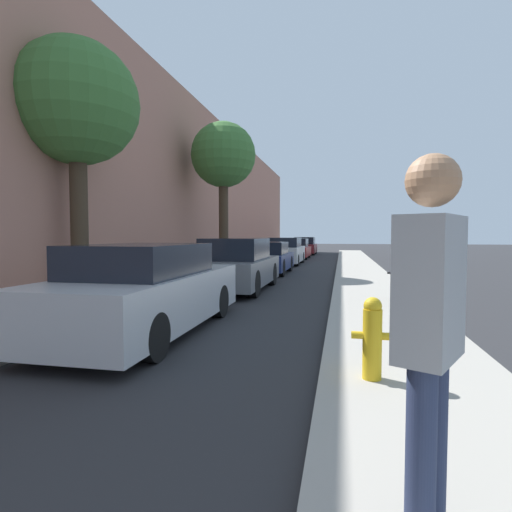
% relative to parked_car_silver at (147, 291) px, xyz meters
% --- Properties ---
extents(ground_plane, '(120.00, 120.00, 0.00)m').
position_rel_parked_car_silver_xyz_m(ground_plane, '(0.95, 8.12, -0.69)').
color(ground_plane, '#28282B').
extents(sidewalk_left, '(2.00, 52.00, 0.12)m').
position_rel_parked_car_silver_xyz_m(sidewalk_left, '(-1.95, 8.12, -0.63)').
color(sidewalk_left, '#9E998E').
rests_on(sidewalk_left, ground).
extents(sidewalk_right, '(2.00, 52.00, 0.12)m').
position_rel_parked_car_silver_xyz_m(sidewalk_right, '(3.85, 8.12, -0.63)').
color(sidewalk_right, '#9E998E').
rests_on(sidewalk_right, ground).
extents(building_facade_left, '(0.70, 52.00, 7.28)m').
position_rel_parked_car_silver_xyz_m(building_facade_left, '(-3.30, 8.12, 2.95)').
color(building_facade_left, tan).
rests_on(building_facade_left, ground).
extents(parked_car_silver, '(1.74, 4.56, 1.44)m').
position_rel_parked_car_silver_xyz_m(parked_car_silver, '(0.00, 0.00, 0.00)').
color(parked_car_silver, black).
rests_on(parked_car_silver, ground).
extents(parked_car_grey, '(1.76, 4.34, 1.49)m').
position_rel_parked_car_silver_xyz_m(parked_car_grey, '(0.13, 5.29, 0.02)').
color(parked_car_grey, black).
rests_on(parked_car_grey, ground).
extents(parked_car_navy, '(1.76, 3.90, 1.30)m').
position_rel_parked_car_silver_xyz_m(parked_car_navy, '(0.06, 10.49, -0.06)').
color(parked_car_navy, black).
rests_on(parked_car_navy, ground).
extents(parked_car_white, '(1.70, 4.55, 1.44)m').
position_rel_parked_car_silver_xyz_m(parked_car_white, '(0.10, 15.95, -0.00)').
color(parked_car_white, black).
rests_on(parked_car_white, ground).
extents(parked_car_red, '(1.87, 4.17, 1.34)m').
position_rel_parked_car_silver_xyz_m(parked_car_red, '(-0.01, 21.28, -0.05)').
color(parked_car_red, black).
rests_on(parked_car_red, ground).
extents(parked_car_maroon, '(1.74, 3.96, 1.42)m').
position_rel_parked_car_silver_xyz_m(parked_car_maroon, '(0.16, 27.10, -0.02)').
color(parked_car_maroon, black).
rests_on(parked_car_maroon, ground).
extents(street_tree_near, '(2.62, 2.62, 5.60)m').
position_rel_parked_car_silver_xyz_m(street_tree_near, '(-2.49, 1.82, 3.66)').
color(street_tree_near, '#423323').
rests_on(street_tree_near, sidewalk_left).
extents(street_tree_far, '(2.48, 2.48, 5.78)m').
position_rel_parked_car_silver_xyz_m(street_tree_far, '(-1.41, 9.16, 3.89)').
color(street_tree_far, '#423323').
rests_on(street_tree_far, sidewalk_left).
extents(fire_hydrant, '(0.42, 0.19, 0.84)m').
position_rel_parked_car_silver_xyz_m(fire_hydrant, '(3.38, -1.79, -0.14)').
color(fire_hydrant, gold).
rests_on(fire_hydrant, sidewalk_right).
extents(pedestrian, '(0.39, 0.48, 1.84)m').
position_rel_parked_car_silver_xyz_m(pedestrian, '(3.47, -4.04, 0.49)').
color(pedestrian, '#283351').
rests_on(pedestrian, sidewalk_right).
extents(bicycle, '(0.46, 1.69, 0.70)m').
position_rel_parked_car_silver_xyz_m(bicycle, '(4.35, 2.97, -0.21)').
color(bicycle, black).
rests_on(bicycle, sidewalk_right).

